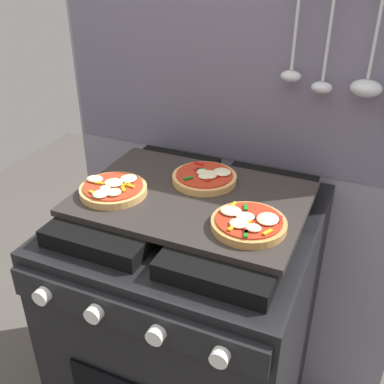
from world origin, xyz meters
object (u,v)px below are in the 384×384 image
(baking_tray, at_px, (192,198))
(pizza_center, at_px, (205,177))
(stove, at_px, (192,335))
(pizza_right, at_px, (249,223))
(pizza_left, at_px, (113,189))

(baking_tray, relative_size, pizza_center, 3.32)
(stove, bearing_deg, pizza_right, -24.78)
(baking_tray, distance_m, pizza_right, 0.18)
(pizza_left, relative_size, pizza_center, 1.00)
(stove, relative_size, pizza_center, 5.54)
(pizza_left, xyz_separation_m, pizza_right, (0.34, -0.01, 0.00))
(pizza_right, height_order, pizza_center, same)
(stove, xyz_separation_m, pizza_left, (-0.18, -0.07, 0.48))
(stove, relative_size, pizza_right, 5.54)
(pizza_left, distance_m, pizza_center, 0.23)
(stove, xyz_separation_m, pizza_center, (0.00, 0.08, 0.48))
(stove, bearing_deg, pizza_center, 89.49)
(baking_tray, distance_m, pizza_center, 0.08)
(stove, bearing_deg, pizza_left, -159.91)
(baking_tray, height_order, pizza_center, pizza_center)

